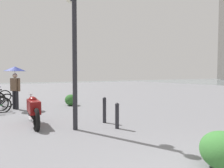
# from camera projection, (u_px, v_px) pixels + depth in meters

# --- Properties ---
(lamppost) EXTENTS (0.98, 0.28, 4.13)m
(lamppost) POSITION_uv_depth(u_px,v_px,m) (75.00, 38.00, 6.07)
(lamppost) COLOR #232328
(lamppost) RESTS_ON ground
(motorcycle) EXTENTS (2.17, 0.42, 1.06)m
(motorcycle) POSITION_uv_depth(u_px,v_px,m) (33.00, 110.00, 6.76)
(motorcycle) COLOR black
(motorcycle) RESTS_ON ground
(pedestrian) EXTENTS (1.00, 1.00, 2.03)m
(pedestrian) POSITION_uv_depth(u_px,v_px,m) (15.00, 76.00, 9.71)
(pedestrian) COLOR black
(pedestrian) RESTS_ON ground
(bollard_near) EXTENTS (0.13, 0.13, 0.80)m
(bollard_near) POSITION_uv_depth(u_px,v_px,m) (117.00, 115.00, 6.30)
(bollard_near) COLOR #232328
(bollard_near) RESTS_ON ground
(bollard_mid) EXTENTS (0.13, 0.13, 0.89)m
(bollard_mid) POSITION_uv_depth(u_px,v_px,m) (104.00, 109.00, 7.06)
(bollard_mid) COLOR #232328
(bollard_mid) RESTS_ON ground
(shrub_low) EXTENTS (0.79, 0.72, 0.68)m
(shrub_low) POSITION_uv_depth(u_px,v_px,m) (223.00, 150.00, 3.60)
(shrub_low) COLOR #387533
(shrub_low) RESTS_ON ground
(shrub_round) EXTENTS (0.69, 0.62, 0.59)m
(shrub_round) POSITION_uv_depth(u_px,v_px,m) (71.00, 100.00, 10.94)
(shrub_round) COLOR #2D6628
(shrub_round) RESTS_ON ground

